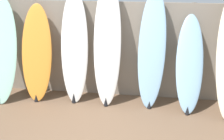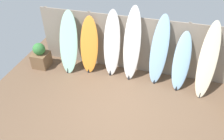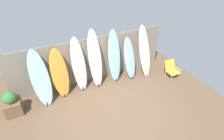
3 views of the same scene
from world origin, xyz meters
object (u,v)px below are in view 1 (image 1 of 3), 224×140
(surfboard_white_2, at_px, (75,48))
(surfboard_white_3, at_px, (107,45))
(surfboard_skyblue_5, at_px, (190,65))
(surfboard_seafoam_0, at_px, (1,51))
(surfboard_orange_1, at_px, (37,54))
(surfboard_skyblue_4, at_px, (152,50))

(surfboard_white_2, distance_m, surfboard_white_3, 0.62)
(surfboard_white_2, bearing_deg, surfboard_skyblue_5, -2.86)
(surfboard_seafoam_0, relative_size, surfboard_orange_1, 1.06)
(surfboard_skyblue_4, bearing_deg, surfboard_orange_1, -179.63)
(surfboard_white_2, bearing_deg, surfboard_seafoam_0, -173.74)
(surfboard_orange_1, relative_size, surfboard_skyblue_5, 1.08)
(surfboard_seafoam_0, bearing_deg, surfboard_skyblue_5, 0.77)
(surfboard_white_2, bearing_deg, surfboard_skyblue_4, -1.31)
(surfboard_white_3, bearing_deg, surfboard_skyblue_4, 0.78)
(surfboard_orange_1, distance_m, surfboard_white_3, 1.33)
(surfboard_seafoam_0, bearing_deg, surfboard_orange_1, 9.15)
(surfboard_skyblue_5, bearing_deg, surfboard_white_3, 177.61)
(surfboard_seafoam_0, height_order, surfboard_skyblue_4, surfboard_skyblue_4)
(surfboard_seafoam_0, relative_size, surfboard_white_2, 0.93)
(surfboard_white_2, distance_m, surfboard_skyblue_5, 2.05)
(surfboard_seafoam_0, relative_size, surfboard_white_3, 0.85)
(surfboard_seafoam_0, relative_size, surfboard_skyblue_5, 1.14)
(surfboard_orange_1, bearing_deg, surfboard_white_2, 3.65)
(surfboard_white_3, distance_m, surfboard_skyblue_5, 1.46)
(surfboard_skyblue_4, distance_m, surfboard_skyblue_5, 0.69)
(surfboard_white_3, height_order, surfboard_skyblue_5, surfboard_white_3)
(surfboard_white_2, height_order, surfboard_skyblue_5, surfboard_white_2)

